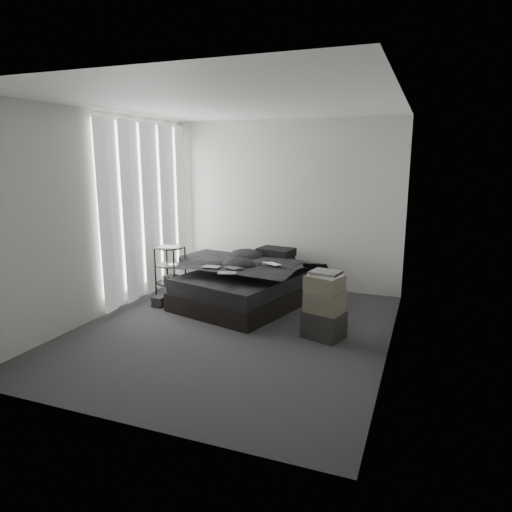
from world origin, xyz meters
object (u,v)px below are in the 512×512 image
(side_stand, at_px, (171,273))
(box_lower, at_px, (324,324))
(bed, at_px, (247,295))
(laptop, at_px, (269,260))

(side_stand, xyz_separation_m, box_lower, (2.43, -0.70, -0.22))
(bed, relative_size, side_stand, 2.43)
(bed, height_order, box_lower, box_lower)
(laptop, distance_m, side_stand, 1.52)
(laptop, height_order, box_lower, laptop)
(bed, height_order, laptop, laptop)
(bed, xyz_separation_m, laptop, (0.34, -0.05, 0.55))
(laptop, bearing_deg, side_stand, -142.88)
(box_lower, bearing_deg, laptop, 139.69)
(bed, relative_size, box_lower, 4.32)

